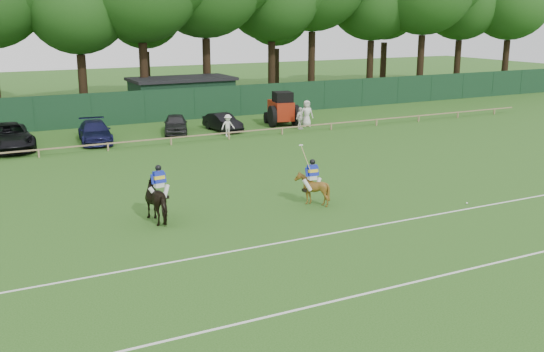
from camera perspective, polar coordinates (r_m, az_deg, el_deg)
ground at (r=24.56m, az=2.17°, el=-4.83°), size 160.00×160.00×0.00m
horse_dark at (r=25.71m, az=-10.04°, el=-2.10°), size 1.20×2.20×1.77m
horse_chestnut at (r=27.62m, az=3.61°, el=-1.15°), size 1.23×1.36×1.42m
suv_black at (r=42.15m, az=-22.56°, el=3.28°), size 2.77×5.78×1.59m
sedan_navy at (r=42.70m, az=-15.59°, el=3.83°), size 2.48×4.93×1.37m
hatch_grey at (r=44.91m, az=-8.63°, el=4.65°), size 2.71×4.16×1.32m
estate_black at (r=45.47m, az=-4.44°, el=4.83°), size 1.79×3.88×1.23m
spectator_left at (r=43.32m, az=-3.97°, el=4.54°), size 0.98×0.59×1.49m
spectator_mid at (r=45.95m, az=2.53°, el=5.18°), size 1.00×0.78×1.59m
spectator_right at (r=47.14m, az=3.13°, el=5.62°), size 1.02×0.73×1.93m
rider_dark at (r=25.50m, az=-10.10°, el=-0.43°), size 0.93×0.42×1.41m
rider_chestnut at (r=27.43m, az=3.64°, el=0.21°), size 0.94×0.60×2.05m
polo_ball at (r=29.05m, az=17.07°, el=-2.35°), size 0.09×0.09×0.09m
pitch_lines at (r=21.77m, az=6.73°, el=-7.47°), size 60.00×5.10×0.01m
pitch_rail at (r=40.59m, az=-10.39°, el=3.25°), size 62.10×0.10×0.50m
perimeter_fence at (r=49.04m, az=-13.55°, el=5.91°), size 92.08×0.08×2.50m
utility_shed at (r=53.54m, az=-8.08°, el=7.15°), size 8.40×4.40×3.04m
tree_row at (r=57.38m, az=-13.48°, el=5.82°), size 96.00×12.00×21.00m
tractor at (r=47.58m, az=0.87°, el=6.00°), size 2.53×3.32×2.53m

